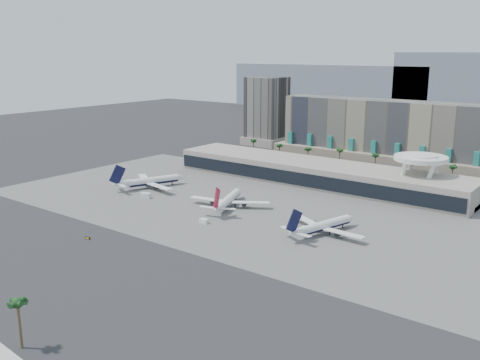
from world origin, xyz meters
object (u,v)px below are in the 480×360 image
Objects in this scene: airliner_centre at (228,200)px; airliner_right at (323,225)px; service_vehicle_b at (204,221)px; airliner_left at (150,181)px; service_vehicle_a at (146,195)px; taxiway_sign at (88,238)px.

airliner_right is at bearing -27.83° from airliner_centre.
service_vehicle_b is at bearing -96.40° from airliner_centre.
airliner_left reaches higher than service_vehicle_a.
airliner_centre is 10.26× the size of service_vehicle_b.
service_vehicle_a is 61.62m from taxiway_sign.
airliner_right is at bearing 19.58° from service_vehicle_b.
service_vehicle_b is (6.72, -25.08, -2.56)m from airliner_centre.
taxiway_sign is at bearing -124.88° from airliner_centre.
airliner_right is 96.98m from service_vehicle_a.
airliner_left reaches higher than taxiway_sign.
airliner_centre is (56.27, -3.36, -0.17)m from airliner_left.
service_vehicle_a is 1.37× the size of service_vehicle_b.
airliner_right is 7.37× the size of service_vehicle_a.
airliner_right is 10.13× the size of service_vehicle_b.
airliner_centre is at bearing 18.86° from airliner_left.
airliner_left is 17.59× the size of taxiway_sign.
airliner_centre is 44.88m from service_vehicle_a.
taxiway_sign is at bearing -38.40° from airliner_left.
airliner_centre is at bearing 61.58° from taxiway_sign.
airliner_centre is at bearing -171.23° from airliner_right.
taxiway_sign is (39.99, -71.22, -3.18)m from airliner_left.
service_vehicle_b is (49.80, -12.70, -0.30)m from service_vehicle_a.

